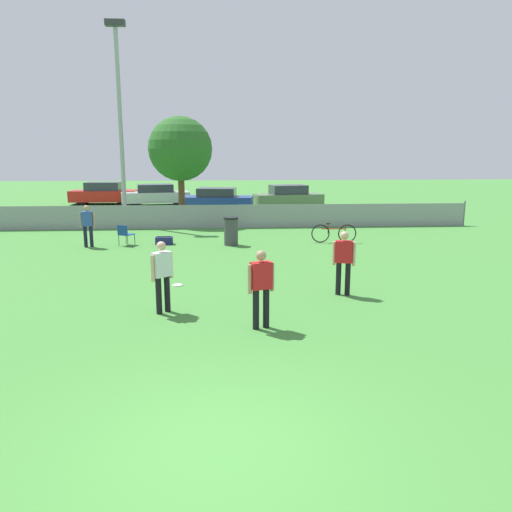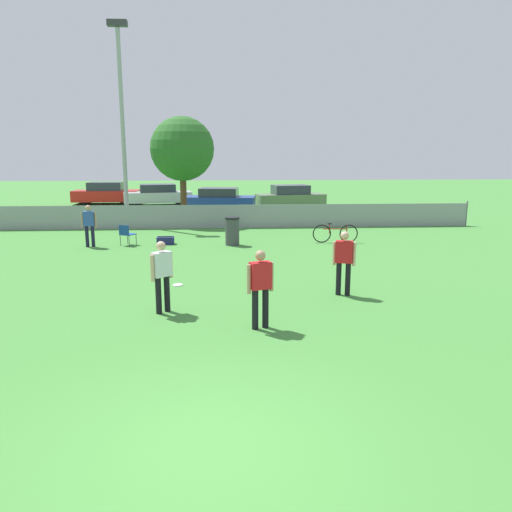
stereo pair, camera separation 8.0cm
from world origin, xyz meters
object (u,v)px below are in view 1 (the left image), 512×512
at_px(tree_near_pole, 180,149).
at_px(frisbee_disc, 177,285).
at_px(folding_chair_sideline, 125,233).
at_px(gear_bag_sideline, 164,241).
at_px(trash_bin, 231,231).
at_px(spectator_in_blue, 87,223).
at_px(light_pole, 120,109).
at_px(player_defender_red, 261,284).
at_px(bicycle_sideline, 334,233).
at_px(parked_car_red, 104,194).
at_px(parked_car_blue, 217,200).
at_px(player_thrower_red, 344,259).
at_px(parked_car_olive, 288,197).
at_px(parked_car_silver, 155,195).
at_px(player_receiver_white, 162,272).

distance_m(tree_near_pole, frisbee_disc, 12.93).
relative_size(folding_chair_sideline, gear_bag_sideline, 1.24).
bearing_deg(trash_bin, spectator_in_blue, -179.39).
bearing_deg(light_pole, player_defender_red, -70.20).
distance_m(bicycle_sideline, parked_car_red, 20.48).
relative_size(frisbee_disc, parked_car_blue, 0.06).
height_order(tree_near_pole, player_thrower_red, tree_near_pole).
bearing_deg(parked_car_olive, light_pole, -152.68).
bearing_deg(parked_car_silver, trash_bin, -83.19).
relative_size(player_receiver_white, player_thrower_red, 1.00).
relative_size(trash_bin, parked_car_red, 0.24).
bearing_deg(player_thrower_red, frisbee_disc, -178.84).
bearing_deg(bicycle_sideline, player_thrower_red, -97.54).
height_order(player_defender_red, spectator_in_blue, player_defender_red).
bearing_deg(tree_near_pole, light_pole, -166.10).
relative_size(player_receiver_white, bicycle_sideline, 0.90).
xyz_separation_m(spectator_in_blue, frisbee_disc, (3.79, -5.85, -0.89)).
bearing_deg(parked_car_blue, player_receiver_white, -85.35).
distance_m(player_thrower_red, gear_bag_sideline, 9.11).
height_order(light_pole, spectator_in_blue, light_pole).
distance_m(parked_car_blue, parked_car_olive, 4.66).
distance_m(parked_car_red, parked_car_blue, 9.24).
height_order(player_defender_red, parked_car_red, player_defender_red).
xyz_separation_m(bicycle_sideline, trash_bin, (-4.06, -0.25, 0.17)).
distance_m(frisbee_disc, parked_car_olive, 19.37).
xyz_separation_m(frisbee_disc, bicycle_sideline, (5.63, 6.16, 0.36)).
relative_size(frisbee_disc, trash_bin, 0.25).
bearing_deg(folding_chair_sideline, parked_car_olive, -93.44).
height_order(frisbee_disc, gear_bag_sideline, gear_bag_sideline).
relative_size(parked_car_red, parked_car_olive, 0.99).
bearing_deg(light_pole, folding_chair_sideline, -79.69).
xyz_separation_m(folding_chair_sideline, parked_car_blue, (3.42, 11.41, 0.21)).
relative_size(player_defender_red, parked_car_blue, 0.35).
height_order(player_receiver_white, parked_car_red, player_receiver_white).
xyz_separation_m(light_pole, parked_car_silver, (0.27, 9.57, -4.80)).
height_order(bicycle_sideline, parked_car_silver, parked_car_silver).
height_order(tree_near_pole, player_defender_red, tree_near_pole).
height_order(player_defender_red, parked_car_blue, player_defender_red).
distance_m(light_pole, tree_near_pole, 3.34).
height_order(frisbee_disc, folding_chair_sideline, folding_chair_sideline).
bearing_deg(parked_car_blue, trash_bin, -79.23).
bearing_deg(parked_car_red, player_thrower_red, -64.68).
height_order(light_pole, parked_car_silver, light_pole).
xyz_separation_m(tree_near_pole, folding_chair_sideline, (-1.69, -6.32, -3.19)).
height_order(frisbee_disc, bicycle_sideline, bicycle_sideline).
bearing_deg(spectator_in_blue, player_defender_red, 119.48).
relative_size(tree_near_pole, parked_car_silver, 1.11).
bearing_deg(tree_near_pole, player_receiver_white, -87.41).
bearing_deg(light_pole, tree_near_pole, 13.90).
xyz_separation_m(tree_near_pole, parked_car_olive, (6.25, 6.18, -2.96)).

